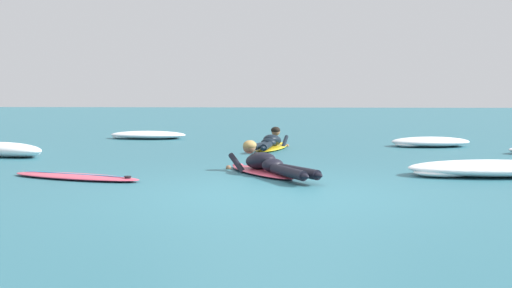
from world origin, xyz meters
TOP-DOWN VIEW (x-y plane):
  - ground_plane at (0.00, 10.00)m, footprint 120.00×120.00m
  - surfer_near at (-0.27, 1.82)m, footprint 1.69×2.37m
  - surfer_far at (-0.59, 6.43)m, footprint 0.84×2.68m
  - drifting_surfboard at (-2.96, 1.05)m, footprint 2.23×1.11m
  - whitewater_front at (-4.41, 9.68)m, footprint 2.26×1.25m
  - whitewater_mid_left at (3.18, 7.66)m, footprint 2.08×1.50m
  - whitewater_back at (3.13, 2.09)m, footprint 2.68×1.43m
  - whitewater_far_band at (-5.73, 4.12)m, footprint 2.07×1.34m

SIDE VIEW (x-z plane):
  - ground_plane at x=0.00m, z-range 0.00..0.00m
  - drifting_surfboard at x=-2.96m, z-range -0.05..0.11m
  - whitewater_front at x=-4.41m, z-range -0.01..0.22m
  - whitewater_back at x=3.13m, z-range -0.01..0.22m
  - whitewater_mid_left at x=3.18m, z-range -0.01..0.23m
  - whitewater_far_band at x=-5.73m, z-range -0.01..0.28m
  - surfer_far at x=-0.59m, z-range -0.13..0.40m
  - surfer_near at x=-0.27m, z-range -0.12..0.41m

